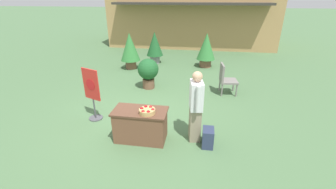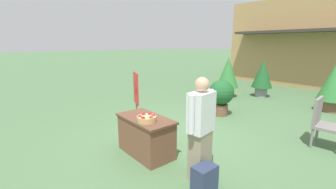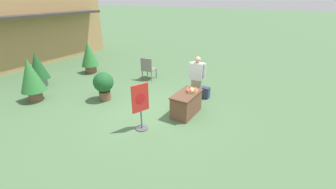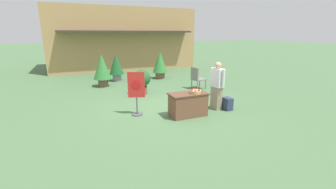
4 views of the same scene
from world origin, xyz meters
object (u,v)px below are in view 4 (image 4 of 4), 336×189
(poster_board, at_px, (136,92))
(display_table, at_px, (188,104))
(potted_plant_far_left, at_px, (116,65))
(backpack, at_px, (227,104))
(apple_basket, at_px, (195,91))
(potted_plant_near_left, at_px, (102,68))
(potted_plant_near_right, at_px, (160,64))
(person_visitor, at_px, (217,86))
(potted_plant_far_right, at_px, (142,80))
(patio_chair, at_px, (197,77))

(poster_board, bearing_deg, display_table, 85.81)
(poster_board, xyz_separation_m, potted_plant_far_left, (0.43, 5.58, 0.11))
(backpack, bearing_deg, apple_basket, -176.80)
(display_table, relative_size, potted_plant_far_left, 0.80)
(apple_basket, xyz_separation_m, potted_plant_far_left, (-1.21, 6.39, 0.06))
(potted_plant_near_left, relative_size, potted_plant_near_right, 1.03)
(potted_plant_near_right, relative_size, potted_plant_far_left, 1.03)
(backpack, bearing_deg, display_table, 178.92)
(apple_basket, relative_size, poster_board, 0.25)
(apple_basket, xyz_separation_m, person_visitor, (1.01, 0.30, 0.03))
(person_visitor, relative_size, potted_plant_far_right, 1.53)
(apple_basket, bearing_deg, patio_chair, 58.72)
(potted_plant_near_left, distance_m, potted_plant_near_right, 3.40)
(backpack, bearing_deg, potted_plant_near_right, 90.95)
(person_visitor, xyz_separation_m, potted_plant_far_right, (-1.77, 2.87, -0.20))
(potted_plant_far_left, bearing_deg, poster_board, -94.44)
(display_table, bearing_deg, poster_board, 154.15)
(person_visitor, bearing_deg, poster_board, -20.22)
(potted_plant_near_left, bearing_deg, poster_board, -84.39)
(apple_basket, distance_m, potted_plant_near_right, 6.25)
(potted_plant_near_left, bearing_deg, potted_plant_far_right, -58.32)
(apple_basket, bearing_deg, potted_plant_near_left, 111.41)
(poster_board, bearing_deg, potted_plant_far_left, -162.79)
(display_table, distance_m, poster_board, 1.66)
(potted_plant_near_left, relative_size, potted_plant_far_left, 1.06)
(apple_basket, relative_size, potted_plant_far_left, 0.23)
(display_table, height_order, backpack, display_table)
(display_table, height_order, potted_plant_near_right, potted_plant_near_right)
(display_table, height_order, apple_basket, apple_basket)
(potted_plant_far_right, bearing_deg, poster_board, -110.67)
(potted_plant_near_left, relative_size, potted_plant_far_right, 1.49)
(display_table, height_order, patio_chair, patio_chair)
(patio_chair, distance_m, potted_plant_near_left, 4.57)
(potted_plant_near_left, bearing_deg, potted_plant_near_right, 13.48)
(potted_plant_near_right, bearing_deg, apple_basket, -101.22)
(potted_plant_far_left, bearing_deg, potted_plant_near_left, -129.71)
(potted_plant_far_right, xyz_separation_m, potted_plant_far_left, (-0.46, 3.22, 0.22))
(potted_plant_near_right, relative_size, potted_plant_far_right, 1.44)
(person_visitor, bearing_deg, potted_plant_far_left, -79.39)
(poster_board, bearing_deg, potted_plant_near_left, -152.74)
(backpack, xyz_separation_m, potted_plant_far_left, (-2.53, 6.32, 0.64))
(poster_board, xyz_separation_m, potted_plant_near_left, (-0.44, 4.53, 0.16))
(poster_board, height_order, potted_plant_near_right, potted_plant_near_right)
(display_table, relative_size, backpack, 2.84)
(potted_plant_near_right, distance_m, potted_plant_far_right, 3.56)
(apple_basket, distance_m, potted_plant_far_left, 6.51)
(poster_board, height_order, potted_plant_far_right, poster_board)
(apple_basket, distance_m, potted_plant_far_right, 3.26)
(potted_plant_near_left, bearing_deg, person_visitor, -58.34)
(apple_basket, bearing_deg, person_visitor, 16.65)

